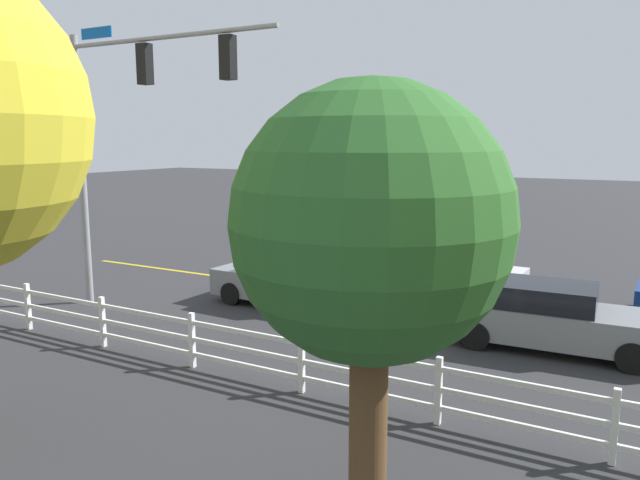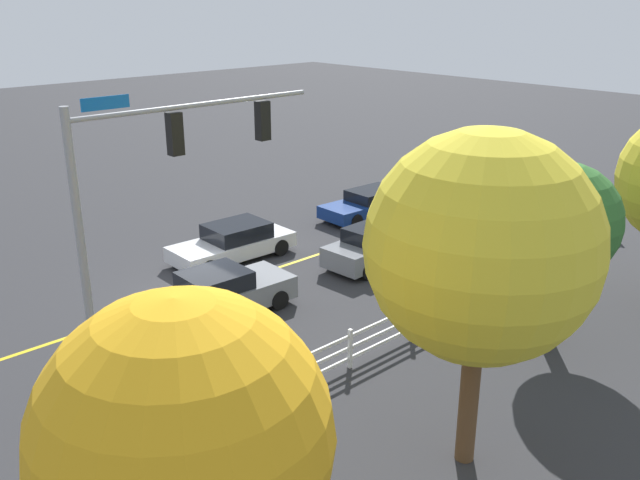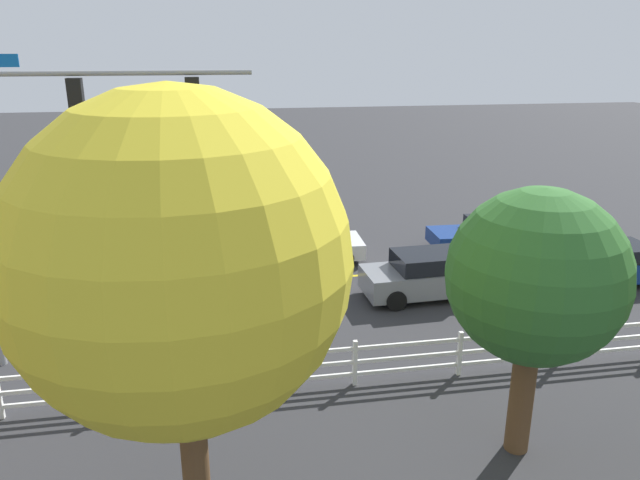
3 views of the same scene
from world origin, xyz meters
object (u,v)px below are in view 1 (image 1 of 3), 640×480
Objects in this scene: car_4 at (553,318)px; tree_3 at (371,226)px; car_3 at (294,280)px; car_0 at (445,269)px.

tree_3 is (1.02, 7.59, 2.94)m from car_4.
tree_3 reaches higher than car_3.
car_3 is at bearing -53.24° from tree_3.
car_3 is 6.92m from car_4.
car_0 is 4.89m from car_3.
car_3 is at bearing 50.89° from car_0.
tree_3 is at bearing 104.84° from car_0.
car_4 is 0.87× the size of tree_3.
car_4 is at bearing -0.58° from car_3.
tree_3 reaches higher than car_4.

